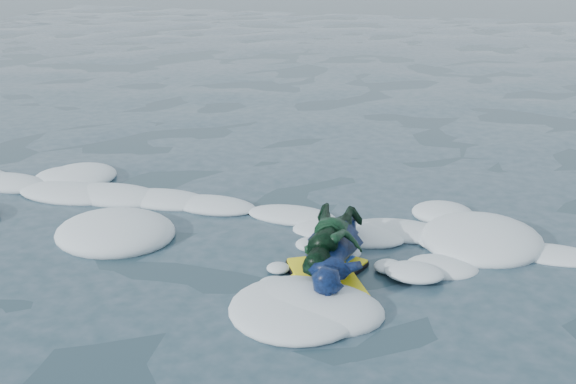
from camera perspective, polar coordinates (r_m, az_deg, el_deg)
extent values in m
plane|color=#162C36|center=(6.75, -1.70, -7.34)|extent=(120.00, 120.00, 0.00)
cube|color=black|center=(6.72, 3.14, -7.18)|extent=(1.01, 1.18, 0.05)
cube|color=yellow|center=(6.70, 3.14, -6.91)|extent=(0.98, 1.15, 0.02)
imported|color=navy|center=(6.85, 3.66, -4.83)|extent=(0.79, 1.62, 0.37)
cube|color=black|center=(6.91, 3.14, -6.40)|extent=(0.70, 0.94, 0.04)
cube|color=yellow|center=(6.90, 3.14, -6.19)|extent=(0.68, 0.91, 0.01)
cube|color=blue|center=(6.89, 3.15, -6.12)|extent=(0.40, 0.80, 0.00)
imported|color=#0F3A1E|center=(6.98, 3.56, -3.99)|extent=(0.61, 1.25, 0.47)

